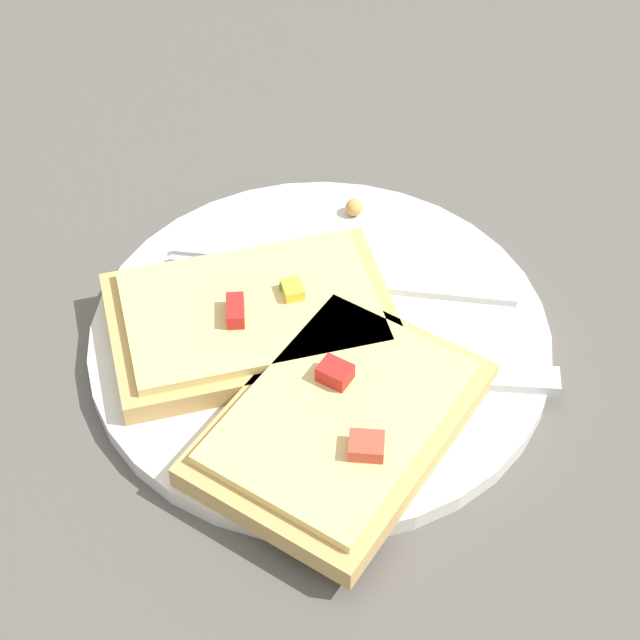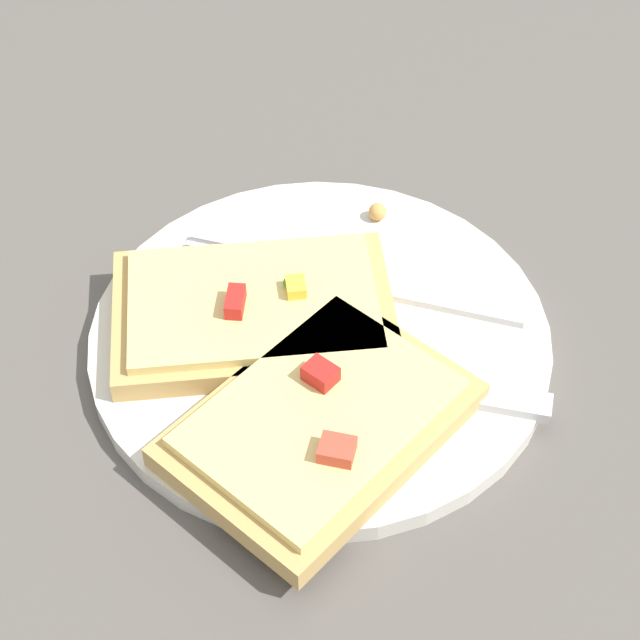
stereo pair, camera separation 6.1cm
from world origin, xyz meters
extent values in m
plane|color=#56514C|center=(0.00, 0.00, 0.00)|extent=(4.00, 4.00, 0.00)
cylinder|color=silver|center=(0.00, 0.00, 0.01)|extent=(0.27, 0.27, 0.01)
cube|color=silver|center=(0.02, 0.06, 0.01)|extent=(0.12, 0.07, 0.01)
cube|color=silver|center=(-0.06, 0.02, 0.01)|extent=(0.06, 0.05, 0.01)
cube|color=silver|center=(-0.10, 0.01, 0.01)|extent=(0.03, 0.02, 0.00)
cube|color=silver|center=(-0.10, 0.00, 0.01)|extent=(0.03, 0.02, 0.00)
cube|color=silver|center=(-0.09, -0.01, 0.01)|extent=(0.03, 0.02, 0.00)
cube|color=silver|center=(-0.09, -0.01, 0.01)|extent=(0.03, 0.02, 0.00)
cube|color=silver|center=(0.10, 0.03, 0.01)|extent=(0.07, 0.05, 0.01)
cube|color=silver|center=(0.01, -0.03, 0.01)|extent=(0.12, 0.08, 0.00)
cube|color=tan|center=(-0.03, -0.02, 0.02)|extent=(0.19, 0.19, 0.01)
cube|color=#E5CC7A|center=(-0.03, -0.02, 0.03)|extent=(0.16, 0.17, 0.01)
cube|color=red|center=(-0.04, -0.03, 0.04)|extent=(0.02, 0.02, 0.01)
sphere|color=#388433|center=(-0.03, 0.00, 0.04)|extent=(0.01, 0.01, 0.01)
cube|color=yellow|center=(-0.02, 0.00, 0.04)|extent=(0.02, 0.02, 0.01)
cube|color=tan|center=(0.05, -0.05, 0.02)|extent=(0.11, 0.16, 0.01)
cube|color=#E5CC7A|center=(0.05, -0.05, 0.03)|extent=(0.10, 0.14, 0.01)
cube|color=red|center=(0.04, -0.04, 0.04)|extent=(0.02, 0.01, 0.01)
cube|color=#D14733|center=(0.08, -0.07, 0.04)|extent=(0.02, 0.02, 0.01)
sphere|color=tan|center=(0.00, -0.03, 0.01)|extent=(0.01, 0.01, 0.01)
sphere|color=tan|center=(-0.01, 0.00, 0.02)|extent=(0.01, 0.01, 0.01)
sphere|color=tan|center=(-0.03, 0.03, 0.02)|extent=(0.01, 0.01, 0.01)
sphere|color=#D89A4F|center=(-0.04, 0.10, 0.02)|extent=(0.01, 0.01, 0.01)
camera|label=1|loc=(0.24, -0.34, 0.48)|focal=60.00mm
camera|label=2|loc=(0.29, -0.30, 0.48)|focal=60.00mm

